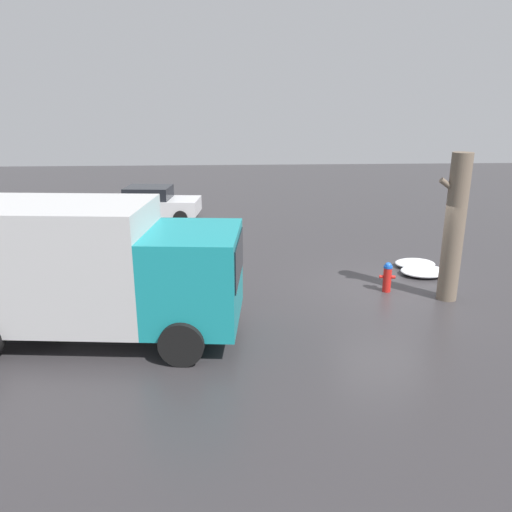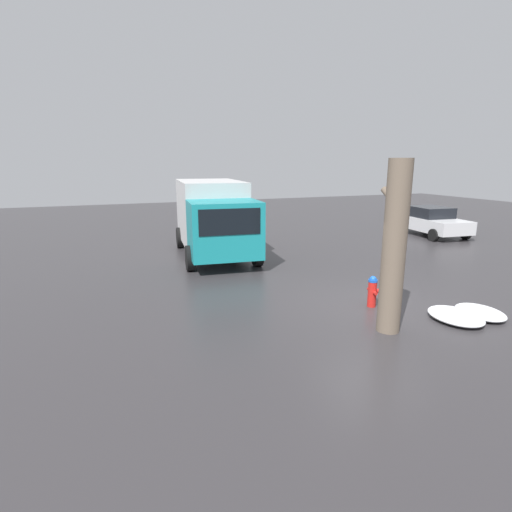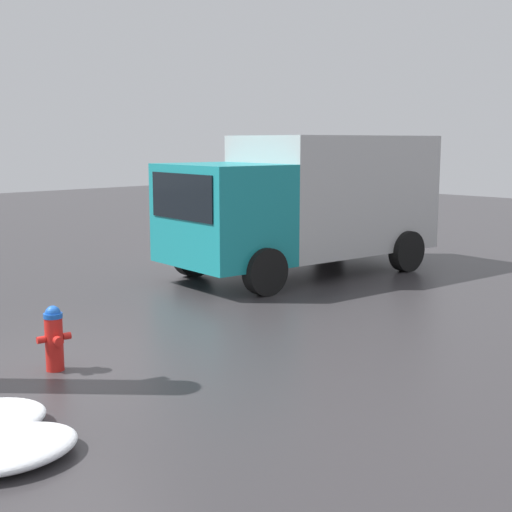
{
  "view_description": "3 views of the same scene",
  "coord_description": "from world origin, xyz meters",
  "px_view_note": "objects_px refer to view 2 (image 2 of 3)",
  "views": [
    {
      "loc": [
        4.34,
        12.56,
        4.92
      ],
      "look_at": [
        3.64,
        0.97,
        1.38
      ],
      "focal_mm": 35.0,
      "sensor_mm": 36.0,
      "label": 1
    },
    {
      "loc": [
        -8.17,
        6.46,
        3.72
      ],
      "look_at": [
        3.71,
        1.83,
        0.71
      ],
      "focal_mm": 28.0,
      "sensor_mm": 36.0,
      "label": 2
    },
    {
      "loc": [
        -4.2,
        -7.96,
        2.86
      ],
      "look_at": [
        4.2,
        0.69,
        0.9
      ],
      "focal_mm": 50.0,
      "sensor_mm": 36.0,
      "label": 3
    }
  ],
  "objects_px": {
    "fire_hydrant": "(372,291)",
    "tree_trunk": "(394,248)",
    "delivery_truck": "(214,216)",
    "parked_car": "(431,221)"
  },
  "relations": [
    {
      "from": "tree_trunk",
      "to": "fire_hydrant",
      "type": "bearing_deg",
      "value": -23.92
    },
    {
      "from": "fire_hydrant",
      "to": "tree_trunk",
      "type": "distance_m",
      "value": 2.14
    },
    {
      "from": "delivery_truck",
      "to": "parked_car",
      "type": "distance_m",
      "value": 11.7
    },
    {
      "from": "tree_trunk",
      "to": "parked_car",
      "type": "relative_size",
      "value": 0.92
    },
    {
      "from": "tree_trunk",
      "to": "delivery_truck",
      "type": "relative_size",
      "value": 0.6
    },
    {
      "from": "tree_trunk",
      "to": "parked_car",
      "type": "distance_m",
      "value": 13.52
    },
    {
      "from": "fire_hydrant",
      "to": "delivery_truck",
      "type": "distance_m",
      "value": 7.73
    },
    {
      "from": "tree_trunk",
      "to": "parked_car",
      "type": "xyz_separation_m",
      "value": [
        9.0,
        -10.02,
        -1.17
      ]
    },
    {
      "from": "tree_trunk",
      "to": "delivery_truck",
      "type": "distance_m",
      "value": 8.87
    },
    {
      "from": "fire_hydrant",
      "to": "tree_trunk",
      "type": "bearing_deg",
      "value": -103.65
    }
  ]
}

